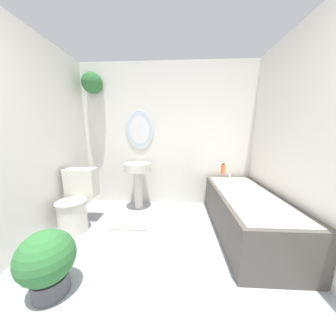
{
  "coord_description": "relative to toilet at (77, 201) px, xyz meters",
  "views": [
    {
      "loc": [
        0.18,
        -0.29,
        1.27
      ],
      "look_at": [
        0.07,
        1.65,
        0.87
      ],
      "focal_mm": 18.0,
      "sensor_mm": 36.0,
      "label": 1
    }
  ],
  "objects": [
    {
      "name": "wall_back",
      "position": [
        1.07,
        0.91,
        0.9
      ],
      "size": [
        3.0,
        0.32,
        2.4
      ],
      "color": "silver",
      "rests_on": "ground_plane"
    },
    {
      "name": "bathtub",
      "position": [
        2.23,
        -0.0,
        -0.09
      ],
      "size": [
        0.72,
        1.68,
        0.61
      ],
      "color": "#4C4742",
      "rests_on": "ground_plane"
    },
    {
      "name": "wall_left",
      "position": [
        -0.3,
        -0.44,
        0.83
      ],
      "size": [
        0.06,
        2.78,
        2.4
      ],
      "color": "silver",
      "rests_on": "ground_plane"
    },
    {
      "name": "shampoo_bottle",
      "position": [
        2.1,
        0.69,
        0.32
      ],
      "size": [
        0.07,
        0.07,
        0.18
      ],
      "color": "#DB6633",
      "rests_on": "bathtub"
    },
    {
      "name": "toilet",
      "position": [
        0.0,
        0.0,
        0.0
      ],
      "size": [
        0.41,
        0.57,
        0.78
      ],
      "color": "beige",
      "rests_on": "ground_plane"
    },
    {
      "name": "wall_right",
      "position": [
        2.64,
        -0.44,
        0.83
      ],
      "size": [
        0.06,
        2.78,
        2.4
      ],
      "color": "silver",
      "rests_on": "ground_plane"
    },
    {
      "name": "bath_mat",
      "position": [
        0.7,
        0.09,
        -0.36
      ],
      "size": [
        0.5,
        0.34,
        0.02
      ],
      "color": "#B7A88E",
      "rests_on": "ground_plane"
    },
    {
      "name": "pedestal_sink",
      "position": [
        0.7,
        0.63,
        0.23
      ],
      "size": [
        0.44,
        0.44,
        0.89
      ],
      "color": "beige",
      "rests_on": "ground_plane"
    },
    {
      "name": "potted_plant",
      "position": [
        0.35,
        -0.98,
        -0.07
      ],
      "size": [
        0.41,
        0.41,
        0.54
      ],
      "color": "#47474C",
      "rests_on": "ground_plane"
    }
  ]
}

